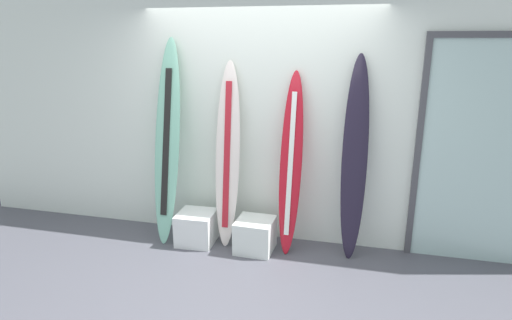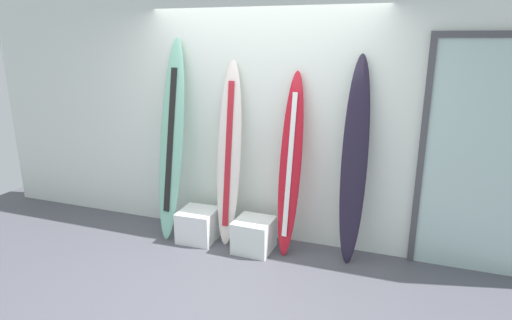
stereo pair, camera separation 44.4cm
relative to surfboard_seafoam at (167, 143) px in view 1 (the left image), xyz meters
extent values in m
cube|color=#4D4D55|center=(0.96, -0.93, -1.13)|extent=(8.00, 8.00, 0.04)
cube|color=white|center=(0.96, 0.37, 0.29)|extent=(7.20, 0.20, 2.80)
ellipsoid|color=#82C8AC|center=(0.00, 0.00, 0.00)|extent=(0.32, 0.49, 2.21)
cube|color=black|center=(0.00, -0.03, 0.01)|extent=(0.09, 0.31, 1.55)
ellipsoid|color=silver|center=(0.66, 0.07, -0.12)|extent=(0.28, 0.39, 1.98)
cube|color=#B41E2A|center=(0.66, 0.05, -0.11)|extent=(0.07, 0.27, 1.54)
ellipsoid|color=red|center=(1.35, 0.05, -0.16)|extent=(0.25, 0.42, 1.89)
cube|color=white|center=(1.35, 0.02, -0.16)|extent=(0.06, 0.28, 1.45)
cone|color=black|center=(1.35, -0.05, -0.94)|extent=(0.07, 0.09, 0.11)
ellipsoid|color=#211B2E|center=(1.98, 0.08, -0.08)|extent=(0.26, 0.34, 2.06)
cube|color=white|center=(1.00, -0.09, -0.93)|extent=(0.40, 0.40, 0.35)
cube|color=white|center=(0.33, -0.07, -0.93)|extent=(0.41, 0.41, 0.35)
cube|color=silver|center=(3.15, 0.25, -0.01)|extent=(1.08, 0.02, 2.19)
cube|color=#47474C|center=(2.59, 0.25, -0.01)|extent=(0.06, 0.06, 2.19)
cube|color=#47474C|center=(3.15, 0.25, 1.12)|extent=(1.20, 0.06, 0.06)
camera|label=1|loc=(2.02, -4.12, 1.08)|focal=29.99mm
camera|label=2|loc=(2.44, -3.99, 1.08)|focal=29.99mm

